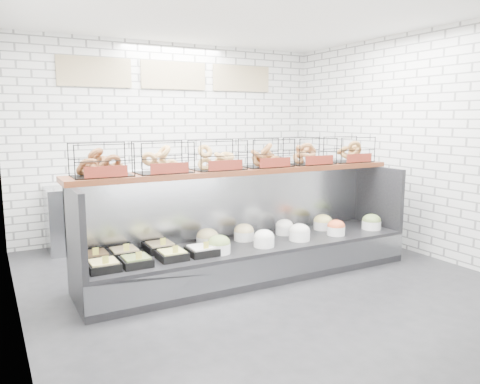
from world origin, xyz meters
TOP-DOWN VIEW (x-y plane):
  - ground at (0.00, 0.00)m, footprint 5.50×5.50m
  - room_shell at (0.00, 0.60)m, footprint 5.02×5.51m
  - display_case at (-0.01, 0.34)m, footprint 4.00×0.90m
  - bagel_shelf at (-0.01, 0.52)m, footprint 4.10×0.50m
  - prep_counter at (-0.00, 2.43)m, footprint 4.00×0.60m

SIDE VIEW (x-z plane):
  - ground at x=0.00m, z-range 0.00..0.00m
  - display_case at x=-0.01m, z-range -0.27..0.93m
  - prep_counter at x=0.00m, z-range -0.13..1.07m
  - bagel_shelf at x=-0.01m, z-range 1.19..1.59m
  - room_shell at x=0.00m, z-range 0.55..3.56m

